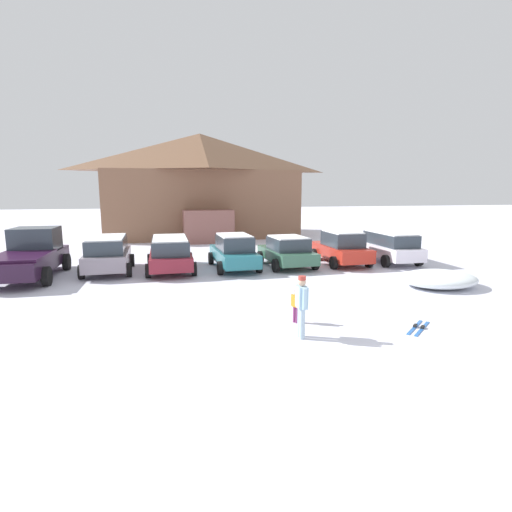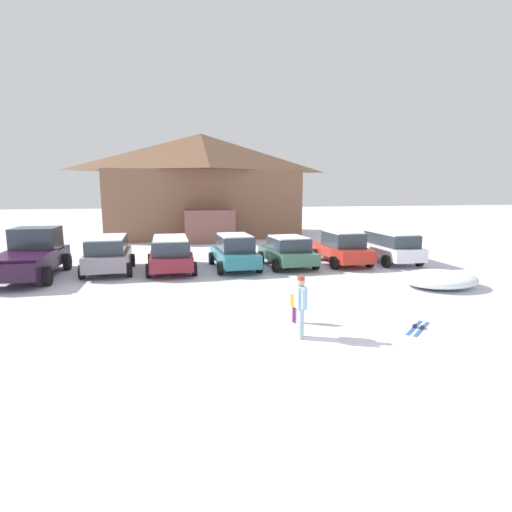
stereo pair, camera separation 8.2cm
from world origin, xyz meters
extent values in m
plane|color=silver|center=(0.00, 0.00, 0.00)|extent=(160.00, 160.00, 0.00)
cube|color=brown|center=(-2.14, 27.58, 2.69)|extent=(15.25, 8.51, 5.38)
pyramid|color=brown|center=(-2.14, 27.58, 6.91)|extent=(15.86, 9.12, 3.06)
cube|color=#88564E|center=(-2.01, 22.61, 1.20)|extent=(3.64, 1.89, 2.40)
cube|color=gray|center=(-7.67, 12.86, 0.67)|extent=(2.01, 4.19, 0.69)
cube|color=#2D3842|center=(-7.66, 12.78, 1.33)|extent=(1.75, 3.20, 0.63)
cube|color=white|center=(-7.66, 12.78, 1.67)|extent=(1.63, 3.04, 0.06)
cylinder|color=black|center=(-8.71, 14.10, 0.32)|extent=(0.24, 0.65, 0.64)
cylinder|color=black|center=(-6.72, 14.18, 0.32)|extent=(0.24, 0.65, 0.64)
cylinder|color=black|center=(-8.62, 11.55, 0.32)|extent=(0.24, 0.65, 0.64)
cylinder|color=black|center=(-6.62, 11.62, 0.32)|extent=(0.24, 0.65, 0.64)
cube|color=maroon|center=(-4.79, 12.65, 0.62)|extent=(1.97, 4.60, 0.60)
cube|color=#2D3842|center=(-4.79, 12.55, 1.24)|extent=(1.72, 3.50, 0.65)
cube|color=white|center=(-4.79, 12.55, 1.60)|extent=(1.61, 3.33, 0.06)
cylinder|color=black|center=(-5.83, 14.04, 0.32)|extent=(0.23, 0.64, 0.64)
cylinder|color=black|center=(-3.80, 14.08, 0.32)|extent=(0.23, 0.64, 0.64)
cylinder|color=black|center=(-5.78, 11.21, 0.32)|extent=(0.23, 0.64, 0.64)
cylinder|color=black|center=(-3.75, 11.25, 0.32)|extent=(0.23, 0.64, 0.64)
cube|color=#25717C|center=(-1.72, 12.58, 0.63)|extent=(1.95, 4.51, 0.62)
cube|color=#2D3842|center=(-1.71, 12.36, 1.30)|extent=(1.63, 2.38, 0.72)
cube|color=white|center=(-1.71, 12.36, 1.69)|extent=(1.52, 2.26, 0.06)
cylinder|color=black|center=(-2.72, 13.90, 0.32)|extent=(0.26, 0.65, 0.64)
cylinder|color=black|center=(-0.88, 14.00, 0.32)|extent=(0.26, 0.65, 0.64)
cylinder|color=black|center=(-2.57, 11.16, 0.32)|extent=(0.26, 0.65, 0.64)
cylinder|color=black|center=(-0.73, 11.26, 0.32)|extent=(0.26, 0.65, 0.64)
cube|color=#35604A|center=(1.01, 12.57, 0.60)|extent=(2.19, 4.16, 0.56)
cube|color=#2D3842|center=(1.02, 12.37, 1.19)|extent=(1.82, 2.22, 0.62)
cube|color=white|center=(1.02, 12.37, 1.53)|extent=(1.70, 2.10, 0.06)
cylinder|color=black|center=(-0.10, 13.74, 0.32)|extent=(0.27, 0.65, 0.64)
cylinder|color=black|center=(1.93, 13.89, 0.32)|extent=(0.27, 0.65, 0.64)
cylinder|color=black|center=(0.08, 11.24, 0.32)|extent=(0.27, 0.65, 0.64)
cylinder|color=black|center=(2.11, 11.39, 0.32)|extent=(0.27, 0.65, 0.64)
cube|color=#B3291C|center=(3.99, 12.68, 0.64)|extent=(1.83, 4.29, 0.65)
cube|color=#2D3842|center=(4.00, 12.47, 1.33)|extent=(1.58, 2.24, 0.72)
cube|color=white|center=(4.00, 12.47, 1.71)|extent=(1.48, 2.13, 0.06)
cylinder|color=black|center=(3.02, 13.99, 0.32)|extent=(0.23, 0.64, 0.64)
cylinder|color=black|center=(4.92, 14.02, 0.32)|extent=(0.23, 0.64, 0.64)
cylinder|color=black|center=(3.06, 11.34, 0.32)|extent=(0.23, 0.64, 0.64)
cylinder|color=black|center=(4.96, 11.37, 0.32)|extent=(0.23, 0.64, 0.64)
cube|color=white|center=(6.71, 12.51, 0.64)|extent=(1.72, 4.24, 0.64)
cube|color=#2D3842|center=(6.71, 12.42, 1.27)|extent=(1.51, 3.22, 0.62)
cube|color=white|center=(6.71, 12.42, 1.61)|extent=(1.41, 3.06, 0.06)
cylinder|color=black|center=(5.79, 13.82, 0.32)|extent=(0.22, 0.64, 0.64)
cylinder|color=black|center=(7.64, 13.82, 0.32)|extent=(0.22, 0.64, 0.64)
cylinder|color=black|center=(5.79, 11.19, 0.32)|extent=(0.22, 0.64, 0.64)
cylinder|color=black|center=(7.64, 11.19, 0.32)|extent=(0.22, 0.64, 0.64)
cube|color=#28142B|center=(-10.85, 12.20, 0.75)|extent=(2.09, 5.63, 0.70)
cube|color=#2D3842|center=(-10.86, 13.33, 1.62)|extent=(1.90, 1.81, 1.05)
cube|color=#280D2B|center=(-10.84, 11.22, 1.16)|extent=(2.07, 3.11, 0.12)
cylinder|color=black|center=(-11.97, 13.88, 0.40)|extent=(0.27, 0.80, 0.80)
cylinder|color=black|center=(-9.75, 13.90, 0.40)|extent=(0.27, 0.80, 0.80)
cylinder|color=black|center=(-9.72, 10.53, 0.40)|extent=(0.27, 0.80, 0.80)
cylinder|color=#9BB5C8|center=(-1.45, 2.97, 0.41)|extent=(0.15, 0.15, 0.82)
cylinder|color=#9BB5C8|center=(-1.45, 2.79, 0.41)|extent=(0.15, 0.15, 0.82)
cube|color=#96BBD4|center=(-1.45, 2.88, 1.11)|extent=(0.25, 0.41, 0.58)
cylinder|color=#96BBD4|center=(-1.44, 3.14, 1.12)|extent=(0.11, 0.11, 0.55)
cylinder|color=#96BBD4|center=(-1.46, 2.63, 1.12)|extent=(0.11, 0.11, 0.55)
sphere|color=tan|center=(-1.45, 2.88, 1.50)|extent=(0.21, 0.21, 0.21)
cylinder|color=#B0382F|center=(-1.45, 2.88, 1.62)|extent=(0.20, 0.20, 0.10)
cylinder|color=#793265|center=(-1.19, 4.02, 0.24)|extent=(0.09, 0.09, 0.49)
cylinder|color=#793265|center=(-1.25, 4.11, 0.24)|extent=(0.09, 0.09, 0.49)
cube|color=orange|center=(-1.22, 4.06, 0.66)|extent=(0.24, 0.28, 0.34)
cylinder|color=orange|center=(-1.14, 3.93, 0.67)|extent=(0.07, 0.07, 0.33)
cylinder|color=orange|center=(-1.30, 4.19, 0.67)|extent=(0.07, 0.07, 0.33)
sphere|color=tan|center=(-1.22, 4.06, 0.89)|extent=(0.12, 0.12, 0.12)
cylinder|color=pink|center=(-1.22, 4.06, 0.96)|extent=(0.12, 0.12, 0.06)
cube|color=#265EB2|center=(2.09, 2.78, 0.01)|extent=(1.11, 1.03, 0.02)
cube|color=black|center=(2.13, 2.82, 0.05)|extent=(0.20, 0.19, 0.06)
cube|color=#265EB2|center=(1.96, 2.93, 0.01)|extent=(1.11, 1.03, 0.02)
cube|color=black|center=(1.99, 2.97, 0.05)|extent=(0.20, 0.19, 0.06)
ellipsoid|color=white|center=(5.77, 7.08, 0.33)|extent=(3.10, 2.48, 0.66)
camera|label=1|loc=(-4.73, -6.72, 3.87)|focal=28.00mm
camera|label=2|loc=(-4.65, -6.73, 3.87)|focal=28.00mm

